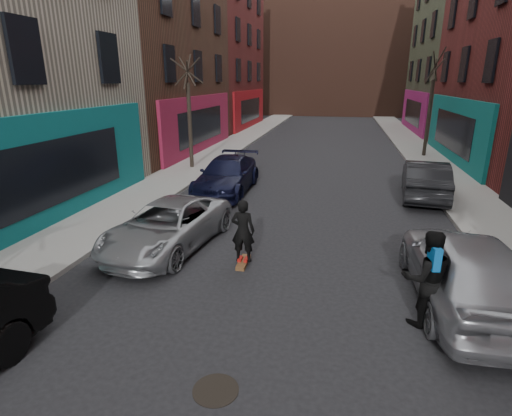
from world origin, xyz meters
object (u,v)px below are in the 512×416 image
at_px(parked_right_far, 465,269).
at_px(skateboarder, 243,231).
at_px(pedestrian, 427,278).
at_px(manhole, 216,390).
at_px(parked_left_far, 168,225).
at_px(parked_right_end, 425,179).
at_px(tree_right_far, 431,96).
at_px(tree_left_far, 189,102).
at_px(parked_left_end, 227,175).
at_px(skateboard, 243,262).

distance_m(parked_right_far, skateboarder, 4.92).
relative_size(pedestrian, manhole, 2.70).
xyz_separation_m(parked_left_far, manhole, (2.89, -4.90, -0.63)).
bearing_deg(parked_right_end, tree_right_far, -93.76).
bearing_deg(manhole, skateboarder, 98.20).
bearing_deg(tree_left_far, tree_right_far, 25.82).
relative_size(tree_left_far, parked_left_end, 1.34).
xyz_separation_m(parked_left_far, parked_right_far, (7.11, -1.52, 0.17)).
bearing_deg(parked_left_far, tree_left_far, 114.66).
relative_size(skateboard, skateboarder, 0.50).
height_order(parked_left_far, pedestrian, pedestrian).
xyz_separation_m(parked_right_far, skateboard, (-4.83, 0.89, -0.76)).
bearing_deg(pedestrian, tree_left_far, -63.96).
bearing_deg(tree_left_far, skateboard, -63.03).
bearing_deg(parked_left_end, pedestrian, -53.51).
distance_m(tree_left_far, pedestrian, 15.44).
xyz_separation_m(parked_right_end, skateboard, (-5.52, -7.30, -0.68)).
bearing_deg(manhole, skateboard, 98.20).
distance_m(parked_left_end, skateboarder, 6.93).
bearing_deg(pedestrian, tree_right_far, -111.07).
xyz_separation_m(parked_right_end, manhole, (-4.91, -11.56, -0.73)).
bearing_deg(manhole, parked_left_end, 104.99).
height_order(tree_left_far, skateboarder, tree_left_far).
relative_size(parked_right_far, pedestrian, 2.52).
distance_m(parked_left_end, parked_right_far, 10.28).
bearing_deg(skateboarder, tree_right_far, -114.61).
bearing_deg(skateboarder, parked_left_far, -16.65).
xyz_separation_m(tree_right_far, pedestrian, (-3.20, -18.16, -2.58)).
height_order(parked_right_end, manhole, parked_right_end).
bearing_deg(skateboarder, pedestrian, 154.46).
height_order(parked_left_end, skateboarder, skateboarder).
distance_m(parked_right_end, manhole, 12.58).
distance_m(tree_left_far, parked_right_end, 11.54).
bearing_deg(skateboarder, parked_left_end, -71.89).
distance_m(parked_left_far, pedestrian, 6.66).
bearing_deg(skateboard, parked_left_far, 163.35).
bearing_deg(skateboard, skateboarder, -83.98).
bearing_deg(parked_right_far, parked_left_end, -47.87).
xyz_separation_m(tree_left_far, parked_right_far, (10.11, -11.26, -2.57)).
relative_size(parked_left_end, parked_right_end, 1.09).
xyz_separation_m(tree_left_far, parked_left_end, (3.00, -3.84, -2.68)).
xyz_separation_m(tree_right_far, skateboard, (-7.12, -16.37, -3.48)).
bearing_deg(skateboarder, parked_right_far, 168.46).
bearing_deg(parked_right_far, manhole, 37.01).
bearing_deg(parked_right_far, skateboard, -12.06).
relative_size(parked_right_end, skateboarder, 2.78).
bearing_deg(tree_right_far, parked_right_far, -97.55).
height_order(tree_right_far, parked_left_far, tree_right_far).
xyz_separation_m(tree_left_far, parked_left_far, (3.00, -9.74, -2.74)).
height_order(tree_left_far, tree_right_far, tree_right_far).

